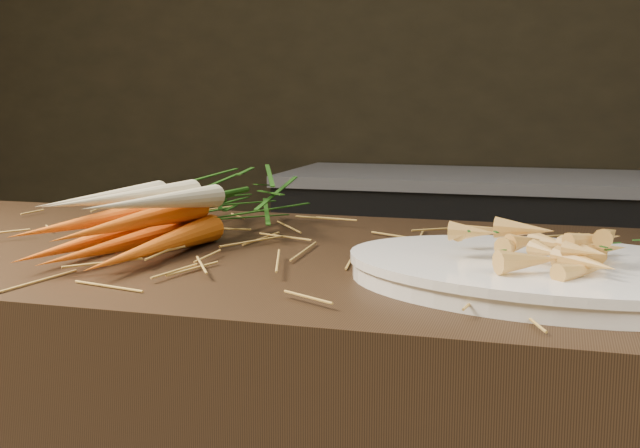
{
  "coord_description": "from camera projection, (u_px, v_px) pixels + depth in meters",
  "views": [
    {
      "loc": [
        0.36,
        -0.74,
        1.11
      ],
      "look_at": [
        0.09,
        0.18,
        0.96
      ],
      "focal_mm": 45.0,
      "sensor_mm": 36.0,
      "label": 1
    }
  ],
  "objects": [
    {
      "name": "roasted_veg_heap",
      "position": [
        552.0,
        243.0,
        0.9
      ],
      "size": [
        0.25,
        0.2,
        0.05
      ],
      "primitive_type": null,
      "rotation": [
        0.0,
        0.0,
        -0.17
      ],
      "color": "gold",
      "rests_on": "serving_platter"
    },
    {
      "name": "back_counter",
      "position": [
        534.0,
        291.0,
        2.89
      ],
      "size": [
        1.82,
        0.62,
        0.84
      ],
      "color": "black",
      "rests_on": "ground"
    },
    {
      "name": "serving_platter",
      "position": [
        550.0,
        277.0,
        0.9
      ],
      "size": [
        0.52,
        0.39,
        0.03
      ],
      "primitive_type": null,
      "rotation": [
        0.0,
        0.0,
        -0.17
      ],
      "color": "white",
      "rests_on": "main_counter"
    },
    {
      "name": "root_veg_bunch",
      "position": [
        193.0,
        205.0,
        1.21
      ],
      "size": [
        0.24,
        0.6,
        0.11
      ],
      "rotation": [
        0.0,
        0.0,
        -0.14
      ],
      "color": "#DE5416",
      "rests_on": "main_counter"
    },
    {
      "name": "straw_bedding",
      "position": [
        286.0,
        245.0,
        1.12
      ],
      "size": [
        1.4,
        0.6,
        0.02
      ],
      "primitive_type": null,
      "color": "olive",
      "rests_on": "main_counter"
    }
  ]
}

